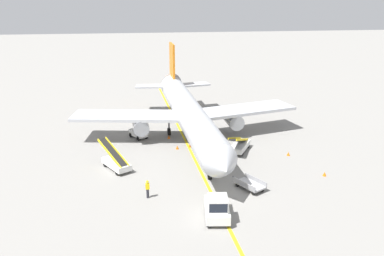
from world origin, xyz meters
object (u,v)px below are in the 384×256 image
at_px(airliner, 188,112).
at_px(safety_cone_tail_area, 325,174).
at_px(belt_loader_forward_hold, 240,145).
at_px(baggage_cart_loaded, 250,184).
at_px(ground_crew_marshaller, 148,188).
at_px(safety_cone_nose_left, 288,154).
at_px(safety_cone_wingtip_right, 190,146).
at_px(baggage_tug_near_wing, 139,131).
at_px(belt_loader_aft_hold, 116,162).
at_px(safety_cone_wingtip_left, 169,137).
at_px(safety_cone_nose_right, 177,147).
at_px(pushback_tug, 217,208).

height_order(airliner, safety_cone_tail_area, airliner).
distance_m(belt_loader_forward_hold, baggage_cart_loaded, 9.37).
relative_size(ground_crew_marshaller, safety_cone_nose_left, 3.86).
xyz_separation_m(ground_crew_marshaller, safety_cone_wingtip_right, (5.24, 11.75, -0.69)).
height_order(baggage_tug_near_wing, belt_loader_aft_hold, belt_loader_aft_hold).
height_order(baggage_tug_near_wing, belt_loader_forward_hold, belt_loader_forward_hold).
distance_m(safety_cone_nose_left, safety_cone_tail_area, 5.82).
bearing_deg(baggage_tug_near_wing, baggage_cart_loaded, -56.54).
height_order(belt_loader_forward_hold, safety_cone_nose_left, belt_loader_forward_hold).
bearing_deg(safety_cone_wingtip_left, airliner, -2.60).
bearing_deg(safety_cone_wingtip_right, safety_cone_wingtip_left, 123.36).
bearing_deg(safety_cone_nose_left, belt_loader_forward_hold, 159.09).
bearing_deg(belt_loader_aft_hold, belt_loader_forward_hold, 12.44).
relative_size(safety_cone_nose_right, safety_cone_wingtip_left, 1.00).
xyz_separation_m(ground_crew_marshaller, safety_cone_nose_left, (15.90, 7.78, -0.69)).
bearing_deg(pushback_tug, safety_cone_nose_right, 96.14).
bearing_deg(safety_cone_tail_area, safety_cone_nose_right, 146.46).
bearing_deg(ground_crew_marshaller, safety_cone_tail_area, 7.17).
relative_size(airliner, baggage_cart_loaded, 9.66).
height_order(airliner, safety_cone_nose_right, airliner).
height_order(pushback_tug, baggage_tug_near_wing, pushback_tug).
xyz_separation_m(safety_cone_wingtip_right, safety_cone_tail_area, (12.35, -9.54, 0.00)).
bearing_deg(safety_cone_wingtip_right, baggage_cart_loaded, -69.58).
xyz_separation_m(airliner, baggage_cart_loaded, (3.99, -14.51, -2.95)).
relative_size(belt_loader_aft_hold, safety_cone_nose_left, 11.24).
relative_size(ground_crew_marshaller, safety_cone_wingtip_right, 3.86).
bearing_deg(ground_crew_marshaller, baggage_cart_loaded, 2.82).
relative_size(pushback_tug, baggage_tug_near_wing, 1.40).
relative_size(airliner, belt_loader_forward_hold, 7.13).
relative_size(safety_cone_wingtip_left, safety_cone_wingtip_right, 1.00).
relative_size(airliner, baggage_tug_near_wing, 13.00).
relative_size(pushback_tug, safety_cone_tail_area, 8.64).
relative_size(airliner, safety_cone_wingtip_right, 80.28).
xyz_separation_m(baggage_cart_loaded, safety_cone_nose_left, (6.45, 7.31, -0.25)).
distance_m(pushback_tug, safety_cone_nose_right, 15.81).
distance_m(belt_loader_aft_hold, safety_cone_nose_right, 8.31).
relative_size(safety_cone_wingtip_left, safety_cone_tail_area, 1.00).
height_order(safety_cone_wingtip_left, safety_cone_tail_area, same).
bearing_deg(safety_cone_wingtip_left, safety_cone_nose_left, -29.64).
height_order(pushback_tug, belt_loader_forward_hold, belt_loader_forward_hold).
bearing_deg(baggage_cart_loaded, safety_cone_wingtip_right, 110.42).
bearing_deg(belt_loader_aft_hold, safety_cone_nose_left, 3.28).
xyz_separation_m(pushback_tug, safety_cone_nose_right, (-1.69, 15.70, -0.77)).
bearing_deg(safety_cone_nose_right, ground_crew_marshaller, -108.25).
distance_m(baggage_tug_near_wing, ground_crew_marshaller, 15.71).
bearing_deg(safety_cone_wingtip_right, safety_cone_nose_left, -20.47).
relative_size(airliner, belt_loader_aft_hold, 7.14).
relative_size(airliner, pushback_tug, 9.30).
bearing_deg(safety_cone_nose_right, airliner, 64.64).
xyz_separation_m(belt_loader_forward_hold, safety_cone_nose_right, (-7.00, 1.64, -0.56)).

